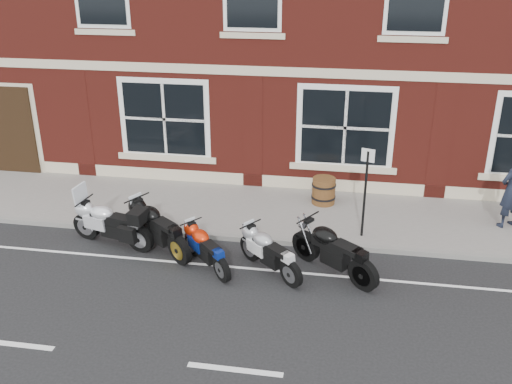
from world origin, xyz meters
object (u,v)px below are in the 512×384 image
(moto_naked_black, at_px, (333,248))
(parking_sign, at_px, (365,187))
(moto_sport_red, at_px, (207,247))
(pedestrian_left, at_px, (512,190))
(barrel_planter, at_px, (324,191))
(moto_sport_black, at_px, (158,226))
(moto_touring_silver, at_px, (110,221))
(moto_sport_silver, at_px, (270,250))

(moto_naked_black, distance_m, parking_sign, 1.88)
(moto_sport_red, distance_m, pedestrian_left, 7.39)
(moto_sport_red, xyz_separation_m, barrel_planter, (2.29, 3.50, -0.01))
(moto_sport_black, height_order, parking_sign, parking_sign)
(moto_touring_silver, xyz_separation_m, moto_sport_silver, (3.81, -0.62, -0.08))
(barrel_planter, xyz_separation_m, parking_sign, (1.01, -1.71, 0.89))
(pedestrian_left, bearing_deg, moto_sport_black, -16.34)
(moto_sport_red, relative_size, barrel_planter, 2.04)
(barrel_planter, bearing_deg, pedestrian_left, -7.77)
(moto_touring_silver, relative_size, moto_naked_black, 1.14)
(moto_sport_silver, distance_m, barrel_planter, 3.60)
(moto_sport_black, distance_m, moto_sport_silver, 2.69)
(moto_sport_red, distance_m, moto_sport_black, 1.40)
(moto_touring_silver, height_order, moto_sport_black, moto_touring_silver)
(moto_touring_silver, height_order, moto_sport_silver, moto_touring_silver)
(moto_touring_silver, bearing_deg, pedestrian_left, -61.33)
(moto_sport_red, relative_size, pedestrian_left, 0.77)
(moto_naked_black, bearing_deg, moto_touring_silver, 123.93)
(moto_sport_silver, bearing_deg, moto_sport_red, 133.68)
(pedestrian_left, bearing_deg, moto_touring_silver, -18.71)
(moto_touring_silver, height_order, moto_naked_black, moto_touring_silver)
(moto_sport_red, bearing_deg, parking_sign, -14.11)
(moto_sport_red, distance_m, moto_naked_black, 2.69)
(moto_sport_black, distance_m, parking_sign, 4.79)
(pedestrian_left, height_order, barrel_planter, pedestrian_left)
(moto_touring_silver, relative_size, parking_sign, 0.99)
(barrel_planter, bearing_deg, moto_sport_silver, -104.96)
(moto_sport_red, height_order, moto_sport_silver, moto_sport_silver)
(parking_sign, bearing_deg, moto_touring_silver, -150.95)
(barrel_planter, bearing_deg, moto_sport_red, -123.21)
(moto_touring_silver, bearing_deg, barrel_planter, -43.92)
(moto_sport_red, height_order, parking_sign, parking_sign)
(moto_touring_silver, xyz_separation_m, parking_sign, (5.75, 1.15, 0.78))
(moto_sport_black, bearing_deg, moto_sport_red, -75.96)
(moto_sport_silver, height_order, parking_sign, parking_sign)
(moto_sport_black, distance_m, pedestrian_left, 8.39)
(moto_touring_silver, height_order, barrel_planter, moto_touring_silver)
(moto_sport_black, relative_size, moto_naked_black, 1.01)
(moto_sport_silver, bearing_deg, moto_sport_black, 120.96)
(moto_sport_red, relative_size, moto_sport_silver, 0.96)
(pedestrian_left, bearing_deg, moto_sport_red, -9.33)
(moto_touring_silver, height_order, moto_sport_red, moto_touring_silver)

